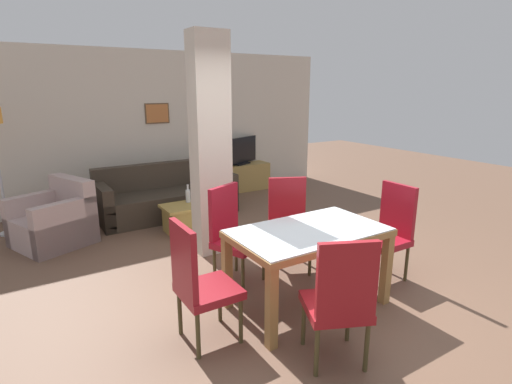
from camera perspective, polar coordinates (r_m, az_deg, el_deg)
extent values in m
plane|color=brown|center=(4.10, 7.18, -15.58)|extent=(18.00, 18.00, 0.00)
cube|color=beige|center=(7.58, -14.48, 8.93)|extent=(7.20, 0.06, 2.70)
cube|color=brown|center=(7.55, -13.93, 10.85)|extent=(0.44, 0.02, 0.36)
cube|color=#B26633|center=(7.54, -13.90, 10.84)|extent=(0.40, 0.01, 0.32)
cube|color=beige|center=(4.94, -6.53, 6.37)|extent=(0.45, 0.30, 2.70)
cube|color=olive|center=(3.51, 11.68, -7.78)|extent=(1.44, 0.06, 0.06)
cube|color=olive|center=(4.08, 4.00, -4.25)|extent=(1.44, 0.06, 0.06)
cube|color=olive|center=(3.41, -1.57, -8.12)|extent=(0.06, 0.74, 0.06)
cube|color=olive|center=(4.23, 14.81, -4.00)|extent=(0.06, 0.74, 0.06)
cube|color=silver|center=(3.77, 7.55, -5.38)|extent=(1.42, 0.84, 0.01)
cube|color=olive|center=(3.31, 2.23, -16.34)|extent=(0.08, 0.08, 0.71)
cube|color=olive|center=(4.13, 18.10, -10.47)|extent=(0.08, 0.08, 0.71)
cube|color=olive|center=(3.88, -4.15, -11.41)|extent=(0.08, 0.08, 0.71)
cube|color=olive|center=(4.60, 10.91, -7.33)|extent=(0.08, 0.08, 0.71)
cube|color=maroon|center=(4.30, -2.42, -7.39)|extent=(0.60, 0.60, 0.07)
cube|color=maroon|center=(4.31, -4.64, -2.81)|extent=(0.42, 0.22, 0.57)
cylinder|color=#423A20|center=(4.44, 1.11, -10.02)|extent=(0.04, 0.04, 0.41)
cylinder|color=#423A20|center=(4.16, -1.87, -11.83)|extent=(0.04, 0.04, 0.41)
cylinder|color=#423A20|center=(4.64, -2.85, -8.88)|extent=(0.04, 0.04, 0.41)
cylinder|color=#423A20|center=(4.37, -5.94, -10.49)|extent=(0.04, 0.04, 0.41)
cube|color=maroon|center=(3.40, -6.75, -13.84)|extent=(0.46, 0.46, 0.07)
cube|color=maroon|center=(3.18, -10.30, -9.56)|extent=(0.05, 0.44, 0.57)
cylinder|color=#423A20|center=(3.74, -5.20, -15.17)|extent=(0.04, 0.04, 0.41)
cylinder|color=#423A20|center=(3.45, -2.20, -17.90)|extent=(0.04, 0.04, 0.41)
cylinder|color=#423A20|center=(3.61, -10.82, -16.57)|extent=(0.04, 0.04, 0.41)
cylinder|color=#423A20|center=(3.31, -8.27, -19.62)|extent=(0.04, 0.04, 0.41)
cube|color=maroon|center=(4.58, 17.63, -6.67)|extent=(0.46, 0.46, 0.07)
cube|color=maroon|center=(4.63, 19.60, -2.38)|extent=(0.05, 0.44, 0.57)
cylinder|color=#423A20|center=(4.43, 17.63, -10.80)|extent=(0.04, 0.04, 0.41)
cylinder|color=#423A20|center=(4.66, 14.06, -9.24)|extent=(0.04, 0.04, 0.41)
cylinder|color=#423A20|center=(4.70, 20.70, -9.53)|extent=(0.04, 0.04, 0.41)
cylinder|color=#423A20|center=(4.92, 17.19, -8.14)|extent=(0.04, 0.04, 0.41)
cube|color=maroon|center=(4.60, 4.90, -5.91)|extent=(0.61, 0.61, 0.07)
cube|color=maroon|center=(4.69, 4.46, -1.34)|extent=(0.42, 0.23, 0.57)
cylinder|color=#423A20|center=(4.56, 7.71, -9.42)|extent=(0.04, 0.04, 0.41)
cylinder|color=#423A20|center=(4.48, 2.95, -9.75)|extent=(0.04, 0.04, 0.41)
cylinder|color=#423A20|center=(4.90, 6.56, -7.62)|extent=(0.04, 0.04, 0.41)
cylinder|color=#423A20|center=(4.83, 2.13, -7.89)|extent=(0.04, 0.04, 0.41)
cube|color=maroon|center=(3.22, 11.23, -15.76)|extent=(0.61, 0.61, 0.07)
cube|color=maroon|center=(2.90, 12.88, -12.25)|extent=(0.42, 0.22, 0.57)
cylinder|color=#423A20|center=(3.45, 6.81, -17.98)|extent=(0.04, 0.04, 0.41)
cylinder|color=#423A20|center=(3.56, 13.02, -17.20)|extent=(0.04, 0.04, 0.41)
cylinder|color=#423A20|center=(3.15, 8.67, -21.63)|extent=(0.04, 0.04, 0.41)
cylinder|color=#423A20|center=(3.27, 15.52, -20.58)|extent=(0.04, 0.04, 0.41)
cube|color=#322A20|center=(6.73, -12.43, -1.56)|extent=(2.18, 0.87, 0.42)
cube|color=#322A20|center=(6.95, -13.59, 2.42)|extent=(2.18, 0.18, 0.41)
cube|color=#322A20|center=(7.08, -4.77, 0.51)|extent=(0.16, 0.87, 0.65)
cube|color=#322A20|center=(6.45, -20.97, -1.87)|extent=(0.16, 0.87, 0.65)
cube|color=#AE9490|center=(6.03, -27.05, -4.89)|extent=(1.11, 1.12, 0.40)
cube|color=#AE9490|center=(6.07, -24.76, -0.24)|extent=(0.50, 0.86, 0.47)
cube|color=#AE9490|center=(5.69, -25.51, -4.47)|extent=(0.84, 0.46, 0.66)
cube|color=#AE9490|center=(6.30, -28.71, -3.07)|extent=(0.84, 0.46, 0.66)
cube|color=olive|center=(5.88, -10.19, -2.07)|extent=(0.62, 0.51, 0.04)
cube|color=olive|center=(5.94, -10.10, -3.94)|extent=(0.54, 0.43, 0.36)
cylinder|color=#B2B7BC|center=(6.00, -9.68, -0.57)|extent=(0.07, 0.07, 0.19)
cylinder|color=#B2B7BC|center=(5.97, -9.74, 0.61)|extent=(0.03, 0.03, 0.07)
cylinder|color=#B7B7BC|center=(5.96, -9.75, 0.99)|extent=(0.03, 0.03, 0.01)
cube|color=#A28243|center=(8.17, -2.12, 2.11)|extent=(1.16, 0.40, 0.54)
cube|color=black|center=(8.11, -2.14, 4.09)|extent=(0.42, 0.33, 0.03)
cube|color=black|center=(8.06, -2.15, 5.99)|extent=(0.88, 0.40, 0.51)
cylinder|color=#B7B7BC|center=(6.84, -31.76, -5.00)|extent=(0.26, 0.26, 0.02)
cylinder|color=#B7B7BC|center=(6.64, -32.68, 1.46)|extent=(0.04, 0.04, 1.56)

